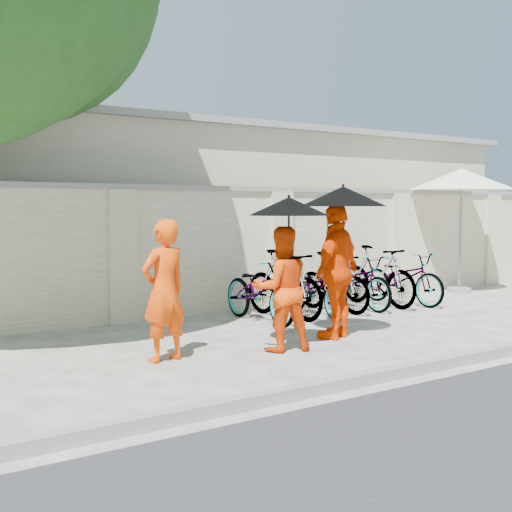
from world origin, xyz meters
TOP-DOWN VIEW (x-y plane):
  - ground at (0.00, 0.00)m, footprint 80.00×80.00m
  - kerb at (0.00, -1.70)m, footprint 40.00×0.16m
  - compound_wall at (1.00, 3.20)m, footprint 20.00×0.30m
  - building_behind at (2.00, 7.00)m, footprint 14.00×6.00m
  - monk_left at (-1.77, 0.41)m, footprint 0.64×0.48m
  - monk_center at (-0.35, 0.07)m, footprint 0.88×0.77m
  - parasol_center at (-0.30, -0.01)m, footprint 0.97×0.97m
  - monk_right at (0.77, 0.30)m, footprint 1.14×0.80m
  - parasol_right at (0.79, 0.22)m, footprint 1.15×1.15m
  - patio_umbrella at (6.22, 2.53)m, footprint 2.56×2.56m
  - bike_0 at (0.73, 1.95)m, footprint 0.76×1.87m
  - bike_1 at (1.27, 2.04)m, footprint 0.57×1.79m
  - bike_2 at (1.80, 1.90)m, footprint 0.75×1.71m
  - bike_3 at (2.34, 2.08)m, footprint 0.53×1.66m
  - bike_4 at (2.88, 2.11)m, footprint 0.68×1.79m
  - bike_5 at (3.41, 2.10)m, footprint 0.51×1.77m
  - bike_6 at (3.95, 2.01)m, footprint 0.72×1.82m

SIDE VIEW (x-z plane):
  - ground at x=0.00m, z-range 0.00..0.00m
  - kerb at x=0.00m, z-range 0.00..0.12m
  - bike_2 at x=1.80m, z-range 0.00..0.87m
  - bike_4 at x=2.88m, z-range 0.00..0.93m
  - bike_6 at x=3.95m, z-range 0.00..0.94m
  - bike_0 at x=0.73m, z-range 0.00..0.96m
  - bike_3 at x=2.34m, z-range 0.00..0.99m
  - bike_5 at x=3.41m, z-range 0.00..1.06m
  - bike_1 at x=1.27m, z-range 0.00..1.07m
  - monk_center at x=-0.35m, z-range 0.00..1.51m
  - monk_left at x=-1.77m, z-range 0.00..1.61m
  - monk_right at x=0.77m, z-range 0.00..1.79m
  - compound_wall at x=1.00m, z-range 0.00..2.00m
  - building_behind at x=2.00m, z-range 0.00..3.20m
  - parasol_center at x=-0.30m, z-range 1.25..2.25m
  - parasol_right at x=0.79m, z-range 1.38..2.38m
  - patio_umbrella at x=6.22m, z-range 1.01..3.52m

